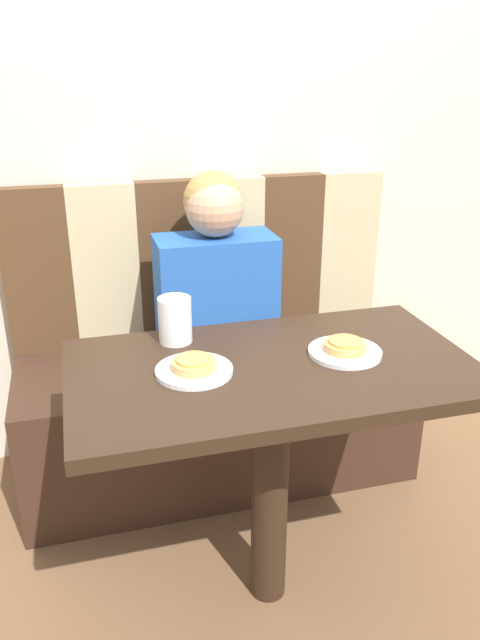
{
  "coord_description": "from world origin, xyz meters",
  "views": [
    {
      "loc": [
        -0.44,
        -1.31,
        1.42
      ],
      "look_at": [
        0.0,
        0.3,
        0.73
      ],
      "focal_mm": 35.0,
      "sensor_mm": 36.0,
      "label": 1
    }
  ],
  "objects_px": {
    "plate_left": "(194,371)",
    "plate_right": "(345,352)",
    "pizza_left": "(194,364)",
    "pizza_right": "(345,345)",
    "person": "(216,273)",
    "drinking_cup": "(175,320)"
  },
  "relations": [
    {
      "from": "plate_right",
      "to": "drinking_cup",
      "type": "bearing_deg",
      "value": 154.47
    },
    {
      "from": "pizza_right",
      "to": "drinking_cup",
      "type": "distance_m",
      "value": 0.45
    },
    {
      "from": "plate_right",
      "to": "pizza_right",
      "type": "distance_m",
      "value": 0.02
    },
    {
      "from": "pizza_right",
      "to": "person",
      "type": "bearing_deg",
      "value": 107.88
    },
    {
      "from": "pizza_left",
      "to": "plate_left",
      "type": "bearing_deg",
      "value": 180.0
    },
    {
      "from": "plate_left",
      "to": "plate_right",
      "type": "xyz_separation_m",
      "value": [
        0.39,
        0.0,
        0.0
      ]
    },
    {
      "from": "plate_left",
      "to": "pizza_left",
      "type": "relative_size",
      "value": 1.71
    },
    {
      "from": "person",
      "to": "pizza_left",
      "type": "distance_m",
      "value": 0.64
    },
    {
      "from": "person",
      "to": "pizza_right",
      "type": "relative_size",
      "value": 5.88
    },
    {
      "from": "plate_right",
      "to": "pizza_left",
      "type": "relative_size",
      "value": 1.71
    },
    {
      "from": "plate_left",
      "to": "plate_right",
      "type": "height_order",
      "value": "same"
    },
    {
      "from": "person",
      "to": "drinking_cup",
      "type": "height_order",
      "value": "person"
    },
    {
      "from": "pizza_right",
      "to": "drinking_cup",
      "type": "bearing_deg",
      "value": 154.47
    },
    {
      "from": "person",
      "to": "pizza_left",
      "type": "relative_size",
      "value": 5.88
    },
    {
      "from": "person",
      "to": "plate_right",
      "type": "bearing_deg",
      "value": -72.12
    },
    {
      "from": "plate_right",
      "to": "pizza_left",
      "type": "xyz_separation_m",
      "value": [
        -0.39,
        0.0,
        0.02
      ]
    },
    {
      "from": "pizza_right",
      "to": "pizza_left",
      "type": "bearing_deg",
      "value": 180.0
    },
    {
      "from": "plate_right",
      "to": "drinking_cup",
      "type": "height_order",
      "value": "drinking_cup"
    },
    {
      "from": "plate_left",
      "to": "drinking_cup",
      "type": "bearing_deg",
      "value": 93.22
    },
    {
      "from": "plate_left",
      "to": "drinking_cup",
      "type": "xyz_separation_m",
      "value": [
        -0.01,
        0.19,
        0.06
      ]
    },
    {
      "from": "plate_left",
      "to": "pizza_left",
      "type": "distance_m",
      "value": 0.02
    },
    {
      "from": "pizza_left",
      "to": "person",
      "type": "bearing_deg",
      "value": 72.12
    }
  ]
}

